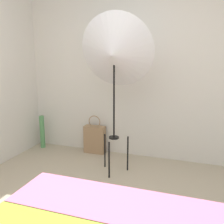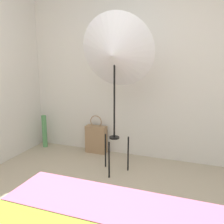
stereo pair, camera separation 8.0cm
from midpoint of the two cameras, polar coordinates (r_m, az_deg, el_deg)
The scene contains 4 objects.
wall_back at distance 3.73m, azimuth 8.11°, elevation 9.51°, with size 8.00×0.05×2.60m.
photo_umbrella at distance 3.15m, azimuth 1.28°, elevation 12.65°, with size 0.92×0.48×1.98m.
tote_bag at distance 4.03m, azimuth -2.90°, elevation -5.86°, with size 0.32×0.13×0.59m.
paper_roll at distance 4.38m, azimuth -13.97°, elevation -4.09°, with size 0.08×0.08×0.52m.
Camera 2 is at (0.85, -1.48, 1.50)m, focal length 42.00 mm.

